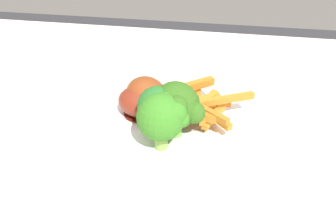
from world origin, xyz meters
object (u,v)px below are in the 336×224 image
dining_table (170,158)px  chicken_drumstick_near (147,96)px  carrot_fries_pile (199,105)px  chicken_drumstick_far (144,102)px  broccoli_floret_front (162,108)px  broccoli_floret_middle (163,115)px  dinner_plate (168,128)px  broccoli_floret_back (177,106)px

dining_table → chicken_drumstick_near: (0.03, 0.02, 0.13)m
carrot_fries_pile → chicken_drumstick_far: (0.08, 0.01, 0.00)m
broccoli_floret_front → chicken_drumstick_near: 0.07m
chicken_drumstick_near → broccoli_floret_middle: bearing=117.1°
dinner_plate → chicken_drumstick_near: 0.06m
broccoli_floret_back → chicken_drumstick_near: size_ratio=0.71×
dinner_plate → chicken_drumstick_far: chicken_drumstick_far is taller
broccoli_floret_middle → chicken_drumstick_far: broccoli_floret_middle is taller
dining_table → broccoli_floret_front: bearing=94.1°
dining_table → carrot_fries_pile: carrot_fries_pile is taller
broccoli_floret_back → chicken_drumstick_near: bearing=-45.8°
broccoli_floret_front → broccoli_floret_middle: bearing=105.6°
chicken_drumstick_far → chicken_drumstick_near: bearing=-101.1°
broccoli_floret_front → dining_table: bearing=-85.9°
dining_table → broccoli_floret_back: 0.17m
carrot_fries_pile → broccoli_floret_front: bearing=53.8°
broccoli_floret_back → dining_table: bearing=-72.8°
dining_table → broccoli_floret_middle: (-0.01, 0.10, 0.15)m
broccoli_floret_front → broccoli_floret_middle: broccoli_floret_middle is taller
dinner_plate → broccoli_floret_front: broccoli_floret_front is taller
broccoli_floret_middle → carrot_fries_pile: (-0.04, -0.07, -0.03)m
dining_table → carrot_fries_pile: (-0.05, 0.02, 0.13)m
broccoli_floret_middle → chicken_drumstick_far: (0.04, -0.07, -0.03)m
dining_table → chicken_drumstick_near: bearing=35.5°
broccoli_floret_back → broccoli_floret_middle: bearing=63.8°
chicken_drumstick_near → chicken_drumstick_far: size_ratio=0.89×
dining_table → broccoli_floret_middle: 0.18m
broccoli_floret_front → broccoli_floret_middle: 0.02m
dinner_plate → broccoli_floret_middle: size_ratio=3.37×
dining_table → carrot_fries_pile: 0.14m
dining_table → dinner_plate: dinner_plate is taller
broccoli_floret_middle → carrot_fries_pile: size_ratio=0.51×
broccoli_floret_back → chicken_drumstick_near: (0.05, -0.05, -0.02)m
broccoli_floret_front → broccoli_floret_middle: (-0.01, 0.02, 0.00)m
dining_table → broccoli_floret_back: broccoli_floret_back is taller
dining_table → broccoli_floret_front: size_ratio=18.06×
broccoli_floret_middle → broccoli_floret_front: bearing=-74.4°
broccoli_floret_middle → chicken_drumstick_near: size_ratio=0.70×
dining_table → chicken_drumstick_near: size_ratio=12.19×
dinner_plate → broccoli_floret_back: 0.06m
broccoli_floret_middle → carrot_fries_pile: bearing=-115.4°
carrot_fries_pile → chicken_drumstick_far: 0.08m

